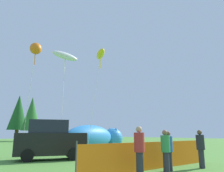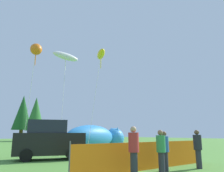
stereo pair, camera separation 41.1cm
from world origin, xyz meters
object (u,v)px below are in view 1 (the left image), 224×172
folding_chair (161,147)px  kite_yellow_hero (100,54)px  inflatable_cat (95,138)px  spectator_in_red_shirt (169,149)px  spectator_in_yellow_shirt (139,149)px  spectator_in_blue_shirt (166,149)px  spectator_in_white_shirt (201,147)px  kite_white_ghost (65,56)px  kite_orange_flower (36,49)px  parked_car (51,140)px

folding_chair → kite_yellow_hero: size_ratio=0.10×
inflatable_cat → spectator_in_red_shirt: inflatable_cat is taller
spectator_in_yellow_shirt → spectator_in_blue_shirt: 1.32m
spectator_in_white_shirt → inflatable_cat: bearing=75.1°
spectator_in_blue_shirt → kite_yellow_hero: bearing=66.7°
spectator_in_yellow_shirt → kite_white_ghost: kite_white_ghost is taller
spectator_in_white_shirt → folding_chair: bearing=51.5°
inflatable_cat → spectator_in_red_shirt: bearing=-124.4°
spectator_in_blue_shirt → spectator_in_red_shirt: spectator_in_blue_shirt is taller
spectator_in_white_shirt → kite_orange_flower: size_ratio=0.20×
spectator_in_white_shirt → kite_orange_flower: (-3.55, 10.87, 7.00)m
spectator_in_yellow_shirt → inflatable_cat: bearing=59.6°
spectator_in_blue_shirt → kite_white_ghost: (1.43, 10.88, 7.19)m
kite_yellow_hero → spectator_in_yellow_shirt: bearing=-120.6°
kite_yellow_hero → kite_orange_flower: size_ratio=1.05×
kite_yellow_hero → kite_orange_flower: bearing=164.2°
inflatable_cat → spectator_in_blue_shirt: inflatable_cat is taller
parked_car → spectator_in_yellow_shirt: size_ratio=2.43×
kite_white_ghost → kite_orange_flower: (-2.78, -0.36, -0.18)m
spectator_in_blue_shirt → kite_yellow_hero: 12.35m
folding_chair → spectator_in_blue_shirt: size_ratio=0.54×
folding_chair → kite_orange_flower: size_ratio=0.11×
kite_white_ghost → spectator_in_white_shirt: bearing=-86.1°
parked_car → spectator_in_yellow_shirt: (0.08, -6.85, -0.15)m
spectator_in_yellow_shirt → folding_chair: bearing=30.5°
kite_white_ghost → spectator_in_red_shirt: bearing=-95.0°
spectator_in_yellow_shirt → kite_orange_flower: size_ratio=0.21×
spectator_in_white_shirt → kite_orange_flower: kite_orange_flower is taller
parked_car → spectator_in_white_shirt: size_ratio=2.59×
folding_chair → inflatable_cat: bearing=-146.2°
kite_white_ghost → kite_yellow_hero: bearing=-36.8°
inflatable_cat → kite_orange_flower: (-6.75, -1.11, 6.86)m
parked_car → folding_chair: 7.97m
folding_chair → inflatable_cat: 7.05m
spectator_in_blue_shirt → kite_orange_flower: size_ratio=0.20×
spectator_in_yellow_shirt → kite_white_ghost: size_ratio=0.21×
spectator_in_yellow_shirt → kite_yellow_hero: kite_yellow_hero is taller
parked_car → kite_yellow_hero: kite_yellow_hero is taller
kite_orange_flower → spectator_in_white_shirt: bearing=-71.9°
spectator_in_yellow_shirt → spectator_in_red_shirt: size_ratio=1.11×
parked_car → spectator_in_red_shirt: (1.89, -6.89, -0.24)m
inflatable_cat → kite_yellow_hero: bearing=-131.3°
folding_chair → spectator_in_yellow_shirt: (-7.48, -4.41, 0.44)m
spectator_in_red_shirt → kite_yellow_hero: kite_yellow_hero is taller
kite_yellow_hero → kite_white_ghost: kite_yellow_hero is taller
folding_chair → spectator_in_yellow_shirt: spectator_in_yellow_shirt is taller
inflatable_cat → spectator_in_white_shirt: bearing=-116.2°
folding_chair → kite_yellow_hero: (-2.28, 4.40, 7.83)m
spectator_in_blue_shirt → spectator_in_red_shirt: bearing=21.3°
spectator_in_blue_shirt → folding_chair: bearing=36.9°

